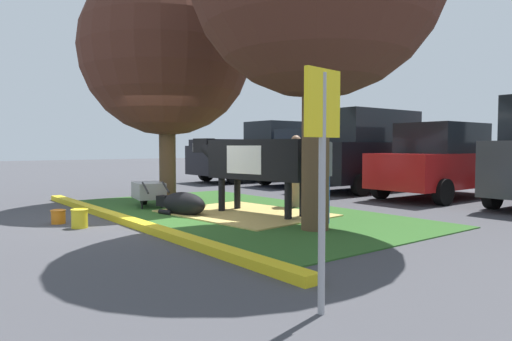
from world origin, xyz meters
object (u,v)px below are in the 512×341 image
object	(u,v)px
calf_lying	(183,204)
bucket_orange	(58,216)
sedan_red	(442,162)
person_visitor_near	(296,169)
shade_tree_left	(166,51)
bucket_yellow	(80,218)
cow_holstein	(257,160)
person_handler	(323,173)
parking_sign	(322,142)
sedan_blue	(311,158)
suv_black	(368,150)
pickup_truck_black	(258,153)
wheelbarrow	(148,191)

from	to	relation	value
calf_lying	bucket_orange	world-z (taller)	calf_lying
sedan_red	person_visitor_near	bearing A→B (deg)	-102.48
shade_tree_left	bucket_yellow	world-z (taller)	shade_tree_left
shade_tree_left	sedan_red	xyz separation A→B (m)	(3.77, 6.26, -2.79)
cow_holstein	sedan_red	xyz separation A→B (m)	(0.64, 5.86, -0.14)
shade_tree_left	cow_holstein	distance (m)	4.12
shade_tree_left	person_handler	bearing A→B (deg)	8.00
parking_sign	sedan_red	xyz separation A→B (m)	(-4.09, 8.87, -0.46)
cow_holstein	person_visitor_near	xyz separation A→B (m)	(-0.35, 1.41, -0.23)
bucket_orange	sedan_blue	bearing A→B (deg)	108.46
person_handler	suv_black	world-z (taller)	suv_black
bucket_yellow	suv_black	xyz separation A→B (m)	(-1.25, 9.33, 1.10)
parking_sign	bucket_orange	world-z (taller)	parking_sign
calf_lying	pickup_truck_black	xyz separation A→B (m)	(-6.54, 7.08, 0.88)
suv_black	shade_tree_left	bearing A→B (deg)	-100.54
cow_holstein	parking_sign	world-z (taller)	parking_sign
suv_black	sedan_red	distance (m)	2.59
bucket_yellow	sedan_red	bearing A→B (deg)	81.77
cow_holstein	bucket_orange	distance (m)	3.89
parking_sign	sedan_blue	size ratio (longest dim) A/B	0.46
pickup_truck_black	sedan_red	world-z (taller)	pickup_truck_black
wheelbarrow	sedan_red	size ratio (longest dim) A/B	0.37
suv_black	person_handler	bearing A→B (deg)	-58.40
parking_sign	sedan_blue	distance (m)	13.02
parking_sign	shade_tree_left	bearing A→B (deg)	161.67
parking_sign	suv_black	world-z (taller)	suv_black
wheelbarrow	bucket_orange	world-z (taller)	wheelbarrow
bucket_yellow	calf_lying	bearing A→B (deg)	94.34
bucket_orange	suv_black	xyz separation A→B (m)	(-0.55, 9.49, 1.14)
calf_lying	parking_sign	distance (m)	5.97
person_visitor_near	bucket_yellow	distance (m)	4.80
bucket_orange	pickup_truck_black	bearing A→B (deg)	122.77
person_visitor_near	pickup_truck_black	size ratio (longest dim) A/B	0.31
bucket_orange	sedan_red	world-z (taller)	sedan_red
calf_lying	person_visitor_near	bearing A→B (deg)	79.28
person_handler	wheelbarrow	size ratio (longest dim) A/B	1.05
shade_tree_left	cow_holstein	bearing A→B (deg)	7.34
calf_lying	suv_black	world-z (taller)	suv_black
wheelbarrow	bucket_yellow	world-z (taller)	wheelbarrow
person_handler	calf_lying	bearing A→B (deg)	-148.41
wheelbarrow	sedan_red	xyz separation A→B (m)	(3.04, 7.13, 0.60)
shade_tree_left	suv_black	distance (m)	6.98
person_visitor_near	sedan_red	bearing A→B (deg)	77.52
bucket_yellow	cow_holstein	bearing A→B (deg)	78.28
person_handler	sedan_red	distance (m)	5.68
shade_tree_left	calf_lying	distance (m)	4.29
bucket_orange	pickup_truck_black	world-z (taller)	pickup_truck_black
pickup_truck_black	person_handler	bearing A→B (deg)	-31.81
shade_tree_left	calf_lying	bearing A→B (deg)	-20.18
parking_sign	calf_lying	bearing A→B (deg)	162.44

